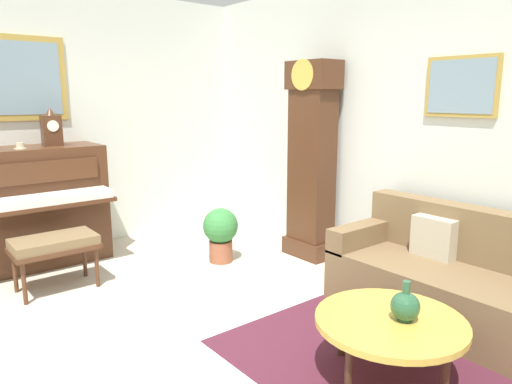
{
  "coord_description": "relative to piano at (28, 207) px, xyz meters",
  "views": [
    {
      "loc": [
        2.71,
        -1.33,
        1.68
      ],
      "look_at": [
        -0.35,
        1.13,
        0.87
      ],
      "focal_mm": 33.04,
      "sensor_mm": 36.0,
      "label": 1
    }
  ],
  "objects": [
    {
      "name": "piano",
      "position": [
        0.0,
        0.0,
        0.0
      ],
      "size": [
        0.87,
        1.44,
        1.19
      ],
      "color": "#4C2B19",
      "rests_on": "ground_plane"
    },
    {
      "name": "piano_bench",
      "position": [
        0.8,
        0.0,
        -0.2
      ],
      "size": [
        0.42,
        0.7,
        0.48
      ],
      "color": "#4C2B19",
      "rests_on": "ground_plane"
    },
    {
      "name": "ground_plane",
      "position": [
        2.23,
        0.25,
        -0.65
      ],
      "size": [
        6.4,
        6.0,
        0.1
      ],
      "primitive_type": "cube",
      "color": "beige"
    },
    {
      "name": "potted_plant",
      "position": [
        1.11,
        1.54,
        -0.28
      ],
      "size": [
        0.36,
        0.36,
        0.56
      ],
      "color": "#935138",
      "rests_on": "ground_plane"
    },
    {
      "name": "area_rug",
      "position": [
        3.41,
        1.25,
        -0.6
      ],
      "size": [
        2.1,
        1.5,
        0.01
      ],
      "primitive_type": "cube",
      "color": "#4C1E2D",
      "rests_on": "ground_plane"
    },
    {
      "name": "teacup",
      "position": [
        0.11,
        -0.04,
        0.61
      ],
      "size": [
        0.12,
        0.12,
        0.06
      ],
      "color": "beige",
      "rests_on": "piano"
    },
    {
      "name": "couch",
      "position": [
        3.33,
        2.17,
        -0.29
      ],
      "size": [
        1.9,
        0.8,
        0.84
      ],
      "color": "brown",
      "rests_on": "ground_plane"
    },
    {
      "name": "green_jug",
      "position": [
        3.51,
        1.18,
        -0.11
      ],
      "size": [
        0.17,
        0.17,
        0.24
      ],
      "color": "#234C33",
      "rests_on": "coffee_table"
    },
    {
      "name": "mantel_clock",
      "position": [
        0.0,
        0.28,
        0.76
      ],
      "size": [
        0.13,
        0.18,
        0.38
      ],
      "color": "#4C2B19",
      "rests_on": "piano"
    },
    {
      "name": "wall_back",
      "position": [
        2.25,
        2.65,
        0.8
      ],
      "size": [
        5.3,
        0.13,
        2.8
      ],
      "color": "silver",
      "rests_on": "ground_plane"
    },
    {
      "name": "grandfather_clock",
      "position": [
        1.54,
        2.39,
        0.36
      ],
      "size": [
        0.52,
        0.34,
        2.03
      ],
      "color": "#4C2B19",
      "rests_on": "ground_plane"
    },
    {
      "name": "coffee_table",
      "position": [
        3.45,
        1.13,
        -0.23
      ],
      "size": [
        0.88,
        0.88,
        0.4
      ],
      "color": "gold",
      "rests_on": "ground_plane"
    },
    {
      "name": "wall_left",
      "position": [
        -0.37,
        0.25,
        0.81
      ],
      "size": [
        0.13,
        4.9,
        2.8
      ],
      "color": "silver",
      "rests_on": "ground_plane"
    }
  ]
}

